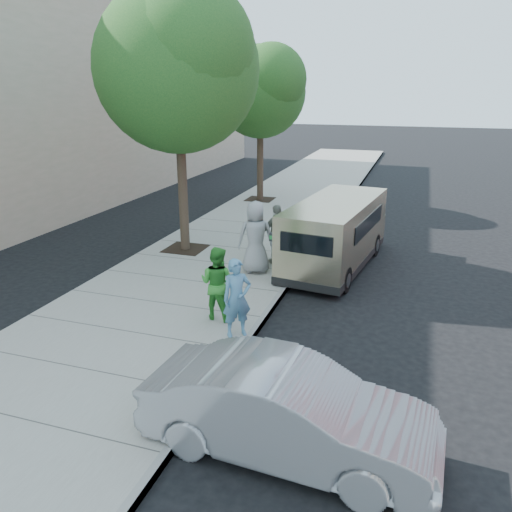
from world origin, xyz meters
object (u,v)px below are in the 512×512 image
Objects in this scene: person_gray_shirt at (256,237)px; person_striped_polo at (277,235)px; tree_near at (178,63)px; person_green_shirt at (217,283)px; tree_far at (261,88)px; parking_meter at (274,248)px; van at (336,232)px; sedan at (288,412)px; person_officer at (237,298)px.

person_striped_polo is (0.36, 0.85, -0.13)m from person_gray_shirt.
tree_near is 4.67× the size of person_green_shirt.
person_green_shirt is at bearing 48.01° from person_striped_polo.
tree_near is 7.63m from tree_far.
tree_near reaches higher than person_gray_shirt.
van is at bearing 79.82° from parking_meter.
person_gray_shirt is (2.66, -1.26, -4.42)m from tree_near.
parking_meter is (3.38, -1.94, -4.43)m from tree_near.
sedan is (1.87, -5.74, -0.44)m from parking_meter.
person_officer is (-1.11, -5.09, -0.07)m from van.
tree_far is 3.82× the size of person_striped_polo.
tree_far is 3.32× the size of person_gray_shirt.
sedan is (0.68, -7.93, -0.35)m from van.
sedan is at bearing 90.39° from person_gray_shirt.
parking_meter is at bearing 64.90° from person_striped_polo.
person_officer is (-1.80, 2.84, 0.28)m from sedan.
person_green_shirt is 0.82× the size of person_gray_shirt.
van is 2.43m from person_gray_shirt.
parking_meter is 0.78× the size of person_striped_polo.
tree_far is at bearing -94.82° from person_gray_shirt.
person_gray_shirt is at bearing -73.26° from tree_far.
sedan is 3.37m from person_officer.
parking_meter is at bearing -70.47° from tree_far.
tree_far reaches higher than person_striped_polo.
person_striped_polo is at bearing -7.73° from tree_near.
person_green_shirt is at bearing 100.16° from person_officer.
sedan is at bearing -71.03° from tree_far.
person_officer is at bearing -70.44° from parking_meter.
sedan is at bearing 68.74° from person_striped_polo.
person_striped_polo is at bearing -134.74° from person_gray_shirt.
parking_meter is 6.05m from sedan.
tree_near reaches higher than person_green_shirt.
tree_far reaches higher than parking_meter.
parking_meter is at bearing -110.88° from van.
person_officer is at bearing -74.48° from tree_far.
tree_far is at bearing 22.42° from sedan.
sedan is 7.61m from person_striped_polo.
person_striped_polo is at bearing 20.48° from sedan.
person_striped_polo reaches higher than sedan.
person_officer is 0.83× the size of person_gray_shirt.
van is 3.18× the size of person_striped_polo.
tree_near is 1.39× the size of van.
parking_meter is at bearing 53.82° from person_officer.
person_officer reaches higher than parking_meter.
tree_near is 1.16× the size of tree_far.
person_officer reaches higher than sedan.
tree_near is 1.83× the size of sedan.
tree_far is 16.69m from sedan.
parking_meter is at bearing 115.02° from person_gray_shirt.
person_officer is at bearing 144.59° from person_green_shirt.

